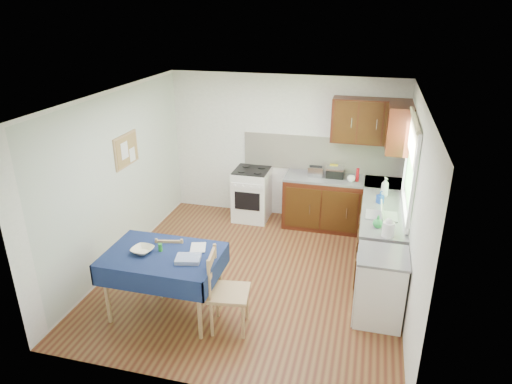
% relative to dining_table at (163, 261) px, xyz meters
% --- Properties ---
extents(floor, '(4.20, 4.20, 0.00)m').
position_rel_dining_table_xyz_m(floor, '(0.82, 1.07, -0.72)').
color(floor, '#522516').
rests_on(floor, ground).
extents(ceiling, '(4.00, 4.20, 0.02)m').
position_rel_dining_table_xyz_m(ceiling, '(0.82, 1.07, 1.78)').
color(ceiling, white).
rests_on(ceiling, wall_back).
extents(wall_back, '(4.00, 0.02, 2.50)m').
position_rel_dining_table_xyz_m(wall_back, '(0.82, 3.17, 0.53)').
color(wall_back, white).
rests_on(wall_back, ground).
extents(wall_front, '(4.00, 0.02, 2.50)m').
position_rel_dining_table_xyz_m(wall_front, '(0.82, -1.03, 0.53)').
color(wall_front, white).
rests_on(wall_front, ground).
extents(wall_left, '(0.02, 4.20, 2.50)m').
position_rel_dining_table_xyz_m(wall_left, '(-1.18, 1.07, 0.53)').
color(wall_left, silver).
rests_on(wall_left, ground).
extents(wall_right, '(0.02, 4.20, 2.50)m').
position_rel_dining_table_xyz_m(wall_right, '(2.82, 1.07, 0.53)').
color(wall_right, white).
rests_on(wall_right, ground).
extents(base_cabinets, '(1.90, 2.30, 0.86)m').
position_rel_dining_table_xyz_m(base_cabinets, '(2.18, 2.33, -0.29)').
color(base_cabinets, '#341209').
rests_on(base_cabinets, ground).
extents(worktop_back, '(1.90, 0.60, 0.04)m').
position_rel_dining_table_xyz_m(worktop_back, '(1.87, 2.87, 0.16)').
color(worktop_back, slate).
rests_on(worktop_back, base_cabinets).
extents(worktop_right, '(0.60, 1.70, 0.04)m').
position_rel_dining_table_xyz_m(worktop_right, '(2.52, 1.72, 0.16)').
color(worktop_right, slate).
rests_on(worktop_right, base_cabinets).
extents(worktop_corner, '(0.60, 0.60, 0.04)m').
position_rel_dining_table_xyz_m(worktop_corner, '(2.52, 2.87, 0.16)').
color(worktop_corner, slate).
rests_on(worktop_corner, base_cabinets).
extents(splashback, '(2.70, 0.02, 0.60)m').
position_rel_dining_table_xyz_m(splashback, '(1.47, 3.15, 0.48)').
color(splashback, white).
rests_on(splashback, wall_back).
extents(upper_cabinets, '(1.20, 0.85, 0.70)m').
position_rel_dining_table_xyz_m(upper_cabinets, '(2.35, 2.87, 1.13)').
color(upper_cabinets, '#341209').
rests_on(upper_cabinets, wall_back).
extents(stove, '(0.60, 0.61, 0.92)m').
position_rel_dining_table_xyz_m(stove, '(0.32, 2.87, -0.26)').
color(stove, white).
rests_on(stove, ground).
extents(window, '(0.04, 1.48, 1.26)m').
position_rel_dining_table_xyz_m(window, '(2.80, 1.77, 0.93)').
color(window, '#295623').
rests_on(window, wall_right).
extents(fridge, '(0.58, 0.60, 0.89)m').
position_rel_dining_table_xyz_m(fridge, '(2.52, 0.52, -0.28)').
color(fridge, white).
rests_on(fridge, ground).
extents(corkboard, '(0.04, 0.62, 0.47)m').
position_rel_dining_table_xyz_m(corkboard, '(-1.15, 1.37, 0.88)').
color(corkboard, '#A47752').
rests_on(corkboard, wall_left).
extents(dining_table, '(1.36, 0.92, 0.83)m').
position_rel_dining_table_xyz_m(dining_table, '(0.00, 0.00, 0.00)').
color(dining_table, '#101E40').
rests_on(dining_table, ground).
extents(chair_far, '(0.46, 0.46, 0.88)m').
position_rel_dining_table_xyz_m(chair_far, '(-0.06, 0.38, -0.26)').
color(chair_far, '#A47752').
rests_on(chair_far, ground).
extents(chair_near, '(0.50, 0.50, 1.00)m').
position_rel_dining_table_xyz_m(chair_near, '(0.80, -0.09, -0.19)').
color(chair_near, '#A47752').
rests_on(chair_near, ground).
extents(toaster, '(0.25, 0.15, 0.19)m').
position_rel_dining_table_xyz_m(toaster, '(1.43, 2.85, 0.27)').
color(toaster, '#B1B1B6').
rests_on(toaster, worktop_back).
extents(sandwich_press, '(0.29, 0.25, 0.17)m').
position_rel_dining_table_xyz_m(sandwich_press, '(1.74, 2.91, 0.26)').
color(sandwich_press, black).
rests_on(sandwich_press, worktop_back).
extents(sauce_bottle, '(0.05, 0.05, 0.22)m').
position_rel_dining_table_xyz_m(sauce_bottle, '(2.11, 2.79, 0.29)').
color(sauce_bottle, '#B00E16').
rests_on(sauce_bottle, worktop_back).
extents(yellow_packet, '(0.13, 0.09, 0.17)m').
position_rel_dining_table_xyz_m(yellow_packet, '(1.70, 3.01, 0.27)').
color(yellow_packet, yellow).
rests_on(yellow_packet, worktop_back).
extents(dish_rack, '(0.42, 0.32, 0.20)m').
position_rel_dining_table_xyz_m(dish_rack, '(2.49, 1.53, 0.20)').
color(dish_rack, '#98989D').
rests_on(dish_rack, worktop_right).
extents(kettle, '(0.15, 0.15, 0.25)m').
position_rel_dining_table_xyz_m(kettle, '(2.56, 0.97, 0.29)').
color(kettle, white).
rests_on(kettle, worktop_right).
extents(cup, '(0.17, 0.17, 0.10)m').
position_rel_dining_table_xyz_m(cup, '(2.01, 2.75, 0.23)').
color(cup, white).
rests_on(cup, worktop_back).
extents(soap_bottle_a, '(0.16, 0.16, 0.30)m').
position_rel_dining_table_xyz_m(soap_bottle_a, '(2.52, 2.26, 0.33)').
color(soap_bottle_a, white).
rests_on(soap_bottle_a, worktop_right).
extents(soap_bottle_b, '(0.12, 0.12, 0.18)m').
position_rel_dining_table_xyz_m(soap_bottle_b, '(2.47, 1.99, 0.27)').
color(soap_bottle_b, '#1E48AF').
rests_on(soap_bottle_b, worktop_right).
extents(soap_bottle_c, '(0.13, 0.13, 0.16)m').
position_rel_dining_table_xyz_m(soap_bottle_c, '(2.44, 1.19, 0.26)').
color(soap_bottle_c, green).
rests_on(soap_bottle_c, worktop_right).
extents(plate_bowl, '(0.29, 0.29, 0.06)m').
position_rel_dining_table_xyz_m(plate_bowl, '(-0.24, -0.04, 0.14)').
color(plate_bowl, beige).
rests_on(plate_bowl, dining_table).
extents(book, '(0.24, 0.29, 0.02)m').
position_rel_dining_table_xyz_m(book, '(0.28, 0.19, 0.11)').
color(book, white).
rests_on(book, dining_table).
extents(spice_jar, '(0.05, 0.05, 0.10)m').
position_rel_dining_table_xyz_m(spice_jar, '(-0.05, 0.05, 0.15)').
color(spice_jar, '#258828').
rests_on(spice_jar, dining_table).
extents(tea_towel, '(0.32, 0.27, 0.05)m').
position_rel_dining_table_xyz_m(tea_towel, '(0.36, -0.08, 0.13)').
color(tea_towel, '#274491').
rests_on(tea_towel, dining_table).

